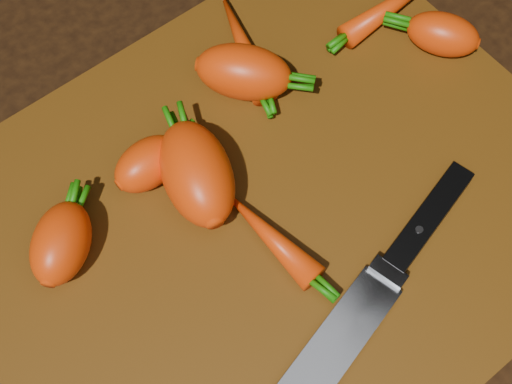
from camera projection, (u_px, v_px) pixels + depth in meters
ground at (264, 220)px, 0.57m from camera, size 2.00×2.00×0.01m
cutting_board at (264, 214)px, 0.56m from camera, size 0.50×0.40×0.01m
carrot_0 at (61, 243)px, 0.52m from camera, size 0.08×0.08×0.04m
carrot_1 at (244, 72)px, 0.59m from camera, size 0.09×0.09×0.05m
carrot_2 at (197, 173)px, 0.54m from camera, size 0.08×0.10×0.05m
carrot_3 at (148, 164)px, 0.55m from camera, size 0.06×0.04×0.04m
carrot_4 at (443, 34)px, 0.61m from camera, size 0.06×0.07×0.04m
carrot_5 at (244, 47)px, 0.61m from camera, size 0.06×0.11×0.02m
carrot_6 at (398, 2)px, 0.64m from camera, size 0.13×0.02×0.02m
carrot_7 at (272, 238)px, 0.53m from camera, size 0.03×0.09×0.02m
knife at (327, 357)px, 0.50m from camera, size 0.29×0.10×0.02m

